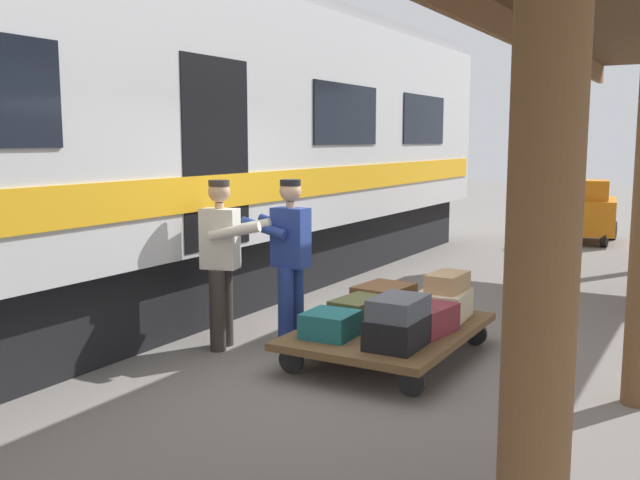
# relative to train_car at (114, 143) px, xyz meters

# --- Properties ---
(ground_plane) EXTENTS (60.00, 60.00, 0.00)m
(ground_plane) POSITION_rel_train_car_xyz_m (-3.68, 0.00, -2.06)
(ground_plane) COLOR slate
(train_car) EXTENTS (3.02, 16.75, 4.00)m
(train_car) POSITION_rel_train_car_xyz_m (0.00, 0.00, 0.00)
(train_car) COLOR silver
(train_car) RESTS_ON ground_plane
(luggage_cart) EXTENTS (1.46, 2.12, 0.31)m
(luggage_cart) POSITION_rel_train_car_xyz_m (-3.46, -0.11, -1.79)
(luggage_cart) COLOR brown
(luggage_cart) RESTS_ON ground_plane
(suitcase_cream_canvas) EXTENTS (0.51, 0.66, 0.28)m
(suitcase_cream_canvas) POSITION_rel_train_car_xyz_m (-3.79, -0.70, -1.61)
(suitcase_cream_canvas) COLOR beige
(suitcase_cream_canvas) RESTS_ON luggage_cart
(suitcase_black_hardshell) EXTENTS (0.43, 0.56, 0.26)m
(suitcase_black_hardshell) POSITION_rel_train_car_xyz_m (-3.79, 0.47, -1.62)
(suitcase_black_hardshell) COLOR black
(suitcase_black_hardshell) RESTS_ON luggage_cart
(suitcase_teal_softside) EXTENTS (0.46, 0.47, 0.23)m
(suitcase_teal_softside) POSITION_rel_train_car_xyz_m (-3.13, 0.47, -1.64)
(suitcase_teal_softside) COLOR #1E666B
(suitcase_teal_softside) RESTS_ON luggage_cart
(suitcase_brown_leather) EXTENTS (0.54, 0.64, 0.27)m
(suitcase_brown_leather) POSITION_rel_train_car_xyz_m (-3.13, -0.70, -1.61)
(suitcase_brown_leather) COLOR brown
(suitcase_brown_leather) RESTS_ON luggage_cart
(suitcase_burgundy_valise) EXTENTS (0.58, 0.63, 0.26)m
(suitcase_burgundy_valise) POSITION_rel_train_car_xyz_m (-3.79, -0.11, -1.62)
(suitcase_burgundy_valise) COLOR maroon
(suitcase_burgundy_valise) RESTS_ON luggage_cart
(suitcase_olive_duffel) EXTENTS (0.41, 0.63, 0.25)m
(suitcase_olive_duffel) POSITION_rel_train_car_xyz_m (-3.13, -0.11, -1.63)
(suitcase_olive_duffel) COLOR brown
(suitcase_olive_duffel) RESTS_ON luggage_cart
(suitcase_tan_vintage) EXTENTS (0.32, 0.52, 0.18)m
(suitcase_tan_vintage) POSITION_rel_train_car_xyz_m (-3.81, -0.73, -1.38)
(suitcase_tan_vintage) COLOR tan
(suitcase_tan_vintage) RESTS_ON suitcase_cream_canvas
(suitcase_slate_roller) EXTENTS (0.39, 0.55, 0.18)m
(suitcase_slate_roller) POSITION_rel_train_car_xyz_m (-3.80, 0.46, -1.40)
(suitcase_slate_roller) COLOR #4C515B
(suitcase_slate_roller) RESTS_ON suitcase_black_hardshell
(porter_in_overalls) EXTENTS (0.67, 0.42, 1.70)m
(porter_in_overalls) POSITION_rel_train_car_xyz_m (-2.38, -0.01, -1.14)
(porter_in_overalls) COLOR navy
(porter_in_overalls) RESTS_ON ground_plane
(porter_by_door) EXTENTS (0.72, 0.54, 1.70)m
(porter_by_door) POSITION_rel_train_car_xyz_m (-1.86, 0.41, -1.14)
(porter_by_door) COLOR #332D28
(porter_by_door) RESTS_ON ground_plane
(baggage_tug) EXTENTS (1.33, 1.84, 1.30)m
(baggage_tug) POSITION_rel_train_car_xyz_m (-3.72, -9.36, -1.43)
(baggage_tug) COLOR orange
(baggage_tug) RESTS_ON ground_plane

